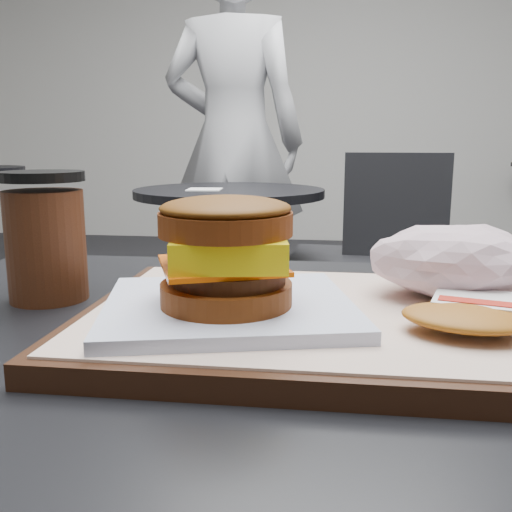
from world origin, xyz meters
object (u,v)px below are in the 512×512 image
object	(u,v)px
hash_brown	(483,314)
neighbor_table	(230,242)
coffee_cup	(46,239)
patron	(233,142)
crumpled_wrapper	(454,261)
breakfast_sandwich	(227,266)
neighbor_chair	(362,248)
serving_tray	(320,320)

from	to	relation	value
hash_brown	neighbor_table	size ratio (longest dim) A/B	0.17
coffee_cup	patron	distance (m)	2.21
coffee_cup	patron	size ratio (longest dim) A/B	0.07
patron	crumpled_wrapper	bearing A→B (deg)	108.90
breakfast_sandwich	coffee_cup	distance (m)	0.22
neighbor_chair	patron	xyz separation A→B (m)	(-0.59, 0.46, 0.41)
crumpled_wrapper	patron	bearing A→B (deg)	104.62
breakfast_sandwich	crumpled_wrapper	xyz separation A→B (m)	(0.18, 0.08, -0.01)
neighbor_chair	patron	world-z (taller)	patron
crumpled_wrapper	patron	size ratio (longest dim) A/B	0.08
hash_brown	patron	distance (m)	2.37
patron	serving_tray	bearing A→B (deg)	105.88
serving_tray	patron	distance (m)	2.31
breakfast_sandwich	hash_brown	size ratio (longest dim) A/B	1.73
breakfast_sandwich	crumpled_wrapper	size ratio (longest dim) A/B	1.59
hash_brown	crumpled_wrapper	distance (m)	0.09
hash_brown	neighbor_table	world-z (taller)	hash_brown
serving_tray	neighbor_table	distance (m)	1.68
serving_tray	neighbor_table	size ratio (longest dim) A/B	0.51
serving_tray	coffee_cup	distance (m)	0.28
serving_tray	patron	xyz separation A→B (m)	(-0.46, 2.26, 0.14)
neighbor_table	hash_brown	bearing A→B (deg)	-73.66
neighbor_chair	breakfast_sandwich	bearing A→B (deg)	-96.24
coffee_cup	breakfast_sandwich	bearing A→B (deg)	-25.55
patron	neighbor_chair	bearing A→B (deg)	146.28
serving_tray	breakfast_sandwich	distance (m)	0.09
neighbor_chair	patron	size ratio (longest dim) A/B	0.48
breakfast_sandwich	neighbor_chair	world-z (taller)	breakfast_sandwich
serving_tray	hash_brown	bearing A→B (deg)	-16.47
hash_brown	patron	xyz separation A→B (m)	(-0.58, 2.29, 0.12)
breakfast_sandwich	patron	world-z (taller)	patron
crumpled_wrapper	coffee_cup	bearing A→B (deg)	178.23
serving_tray	hash_brown	size ratio (longest dim) A/B	2.93
hash_brown	neighbor_chair	size ratio (longest dim) A/B	0.15
serving_tray	breakfast_sandwich	size ratio (longest dim) A/B	1.69
neighbor_chair	neighbor_table	bearing A→B (deg)	-161.24
crumpled_wrapper	neighbor_chair	world-z (taller)	neighbor_chair
serving_tray	coffee_cup	bearing A→B (deg)	166.59
neighbor_chair	hash_brown	bearing A→B (deg)	-90.39
hash_brown	crumpled_wrapper	xyz separation A→B (m)	(-0.00, 0.09, 0.02)
serving_tray	patron	size ratio (longest dim) A/B	0.21
serving_tray	patron	world-z (taller)	patron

